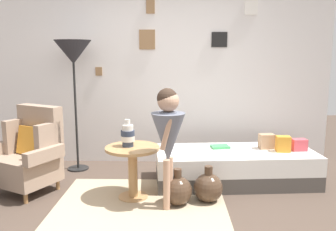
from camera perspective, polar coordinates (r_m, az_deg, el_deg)
ground_plane at (r=3.43m, az=-2.97°, el=-16.95°), size 12.00×12.00×0.00m
gallery_wall at (r=5.01m, az=-1.47°, el=7.07°), size 4.80×0.12×2.60m
rug at (r=3.81m, az=-4.41°, el=-14.04°), size 1.76×1.39×0.01m
armchair at (r=4.30m, az=-21.51°, el=-5.76°), size 0.90×0.82×0.97m
daybed at (r=4.39m, az=10.82°, el=-8.16°), size 1.96×0.95×0.40m
pillow_head at (r=4.53m, az=20.57°, el=-4.50°), size 0.18×0.14×0.14m
pillow_mid at (r=4.41m, az=18.27°, el=-4.43°), size 0.17×0.13×0.19m
pillow_back at (r=4.50m, az=15.78°, el=-4.08°), size 0.19×0.14×0.18m
side_table at (r=3.81m, az=-5.78°, el=-7.46°), size 0.59×0.59×0.58m
vase_striped at (r=3.76m, az=-6.58°, el=-3.20°), size 0.15×0.15×0.29m
floor_lamp at (r=4.76m, az=-15.21°, el=9.37°), size 0.48×0.48×1.74m
person_child at (r=3.45m, az=0.02°, el=-2.68°), size 0.34×0.34×1.23m
book_on_daybed at (r=4.43m, az=8.50°, el=-5.05°), size 0.24×0.20×0.03m
demijohn_near at (r=3.71m, az=1.56°, el=-12.12°), size 0.31×0.31×0.39m
demijohn_far at (r=3.80m, az=6.58°, el=-11.57°), size 0.31×0.31×0.39m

